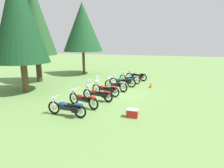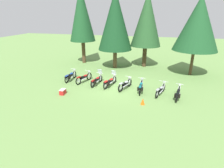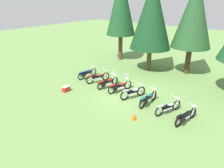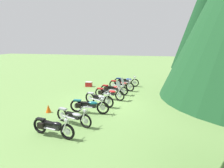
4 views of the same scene
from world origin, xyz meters
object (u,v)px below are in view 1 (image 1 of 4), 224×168
motorcycle_2 (98,94)px  picnic_cooler (132,113)px  motorcycle_4 (116,85)px  motorcycle_0 (67,108)px  motorcycle_1 (83,99)px  pine_tree_1 (18,16)px  motorcycle_5 (123,81)px  motorcycle_3 (106,89)px  motorcycle_7 (137,76)px  pine_tree_3 (83,27)px  motorcycle_6 (130,78)px  traffic_cone (151,85)px  pine_tree_2 (35,21)px

motorcycle_2 → picnic_cooler: bearing=152.3°
motorcycle_2 → motorcycle_4: (2.83, -0.37, 0.01)m
motorcycle_0 → picnic_cooler: bearing=-162.6°
motorcycle_1 → pine_tree_1: bearing=1.2°
motorcycle_4 → motorcycle_5: 1.43m
motorcycle_2 → picnic_cooler: 3.47m
motorcycle_3 → motorcycle_7: 6.05m
motorcycle_0 → motorcycle_3: motorcycle_3 is taller
pine_tree_3 → motorcycle_2: bearing=-148.7°
motorcycle_6 → motorcycle_7: motorcycle_7 is taller
traffic_cone → motorcycle_3: bearing=138.9°
motorcycle_2 → motorcycle_5: bearing=-89.1°
pine_tree_1 → traffic_cone: size_ratio=18.77×
motorcycle_0 → motorcycle_7: 10.39m
motorcycle_5 → motorcycle_7: motorcycle_5 is taller
motorcycle_4 → motorcycle_7: motorcycle_4 is taller
motorcycle_2 → motorcycle_4: motorcycle_2 is taller
pine_tree_1 → pine_tree_2: bearing=23.3°
pine_tree_1 → motorcycle_5: bearing=-59.9°
pine_tree_2 → pine_tree_3: size_ratio=1.09×
motorcycle_3 → motorcycle_4: bearing=-86.6°
motorcycle_1 → motorcycle_7: 8.85m
motorcycle_7 → pine_tree_2: bearing=31.8°
motorcycle_6 → motorcycle_4: bearing=100.6°
motorcycle_3 → pine_tree_1: bearing=24.0°
motorcycle_0 → picnic_cooler: 3.43m
pine_tree_2 → motorcycle_0: bearing=-133.3°
pine_tree_1 → motorcycle_2: bearing=-92.9°
motorcycle_4 → motorcycle_6: size_ratio=0.99×
pine_tree_2 → motorcycle_5: bearing=-86.8°
motorcycle_7 → traffic_cone: motorcycle_7 is taller
pine_tree_1 → pine_tree_3: 8.80m
pine_tree_2 → pine_tree_3: (5.29, -2.18, -0.28)m
motorcycle_4 → motorcycle_7: size_ratio=0.97×
picnic_cooler → traffic_cone: 6.72m
motorcycle_1 → motorcycle_2: size_ratio=1.00×
motorcycle_3 → pine_tree_3: 10.76m
motorcycle_1 → motorcycle_7: (8.70, -1.62, -0.01)m
motorcycle_3 → motorcycle_4: size_ratio=1.08×
pine_tree_2 → motorcycle_7: bearing=-68.7°
motorcycle_7 → traffic_cone: bearing=133.9°
motorcycle_2 → motorcycle_3: size_ratio=0.98×
motorcycle_1 → motorcycle_6: bearing=-81.4°
motorcycle_0 → pine_tree_2: (6.75, 7.17, 5.24)m
motorcycle_1 → motorcycle_3: 2.79m
pine_tree_2 → pine_tree_3: bearing=-22.4°
motorcycle_1 → motorcycle_6: motorcycle_1 is taller
picnic_cooler → motorcycle_1: bearing=78.5°
motorcycle_4 → motorcycle_1: bearing=100.9°
motorcycle_1 → traffic_cone: bearing=-101.0°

